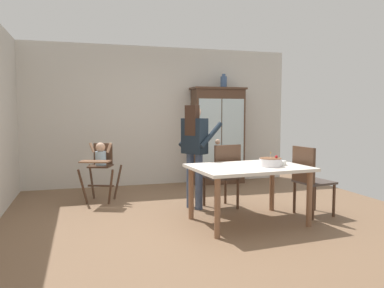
{
  "coord_description": "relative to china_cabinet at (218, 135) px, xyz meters",
  "views": [
    {
      "loc": [
        -1.53,
        -4.75,
        1.43
      ],
      "look_at": [
        0.08,
        0.7,
        0.95
      ],
      "focal_mm": 35.4,
      "sensor_mm": 36.0,
      "label": 1
    }
  ],
  "objects": [
    {
      "name": "ground_plane",
      "position": [
        -1.12,
        -2.37,
        -0.96
      ],
      "size": [
        6.24,
        6.24,
        0.0
      ],
      "primitive_type": "plane",
      "color": "brown"
    },
    {
      "name": "dining_chair_far_side",
      "position": [
        -0.63,
        -1.98,
        -0.41
      ],
      "size": [
        0.5,
        0.5,
        0.96
      ],
      "rotation": [
        0.0,
        0.0,
        3.28
      ],
      "color": "#4C3323",
      "rests_on": "ground_plane"
    },
    {
      "name": "serving_bowl",
      "position": [
        -0.15,
        -2.72,
        -0.2
      ],
      "size": [
        0.18,
        0.18,
        0.05
      ],
      "primitive_type": "cylinder",
      "color": "silver",
      "rests_on": "dining_table"
    },
    {
      "name": "dining_chair_right_end",
      "position": [
        0.35,
        -2.65,
        -0.41
      ],
      "size": [
        0.5,
        0.5,
        0.96
      ],
      "rotation": [
        0.0,
        0.0,
        1.71
      ],
      "color": "#4C3323",
      "rests_on": "ground_plane"
    },
    {
      "name": "wall_back",
      "position": [
        -1.12,
        0.26,
        0.39
      ],
      "size": [
        5.32,
        0.06,
        2.7
      ],
      "primitive_type": "cube",
      "color": "beige",
      "rests_on": "ground_plane"
    },
    {
      "name": "high_chair_with_toddler",
      "position": [
        -2.35,
        -0.96,
        -0.31
      ],
      "size": [
        0.73,
        0.81,
        0.95
      ],
      "rotation": [
        0.0,
        0.0,
        -0.34
      ],
      "color": "#4C3323",
      "rests_on": "ground_plane"
    },
    {
      "name": "birthday_cake",
      "position": [
        -0.33,
        -2.82,
        -0.17
      ],
      "size": [
        0.28,
        0.28,
        0.19
      ],
      "color": "white",
      "rests_on": "dining_table"
    },
    {
      "name": "ceramic_vase",
      "position": [
        0.12,
        0.0,
        1.07
      ],
      "size": [
        0.13,
        0.13,
        0.27
      ],
      "color": "#3D567F",
      "rests_on": "china_cabinet"
    },
    {
      "name": "adult_person",
      "position": [
        -1.03,
        -1.82,
        0.0
      ],
      "size": [
        0.67,
        0.66,
        1.53
      ],
      "rotation": [
        0.0,
        0.0,
        2.15
      ],
      "color": "#3D4C6B",
      "rests_on": "ground_plane"
    },
    {
      "name": "dining_table",
      "position": [
        -0.59,
        -2.71,
        -0.31
      ],
      "size": [
        1.51,
        1.13,
        0.74
      ],
      "color": "silver",
      "rests_on": "ground_plane"
    },
    {
      "name": "china_cabinet",
      "position": [
        0.0,
        0.0,
        0.0
      ],
      "size": [
        1.07,
        0.48,
        1.92
      ],
      "color": "#4C3323",
      "rests_on": "ground_plane"
    }
  ]
}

